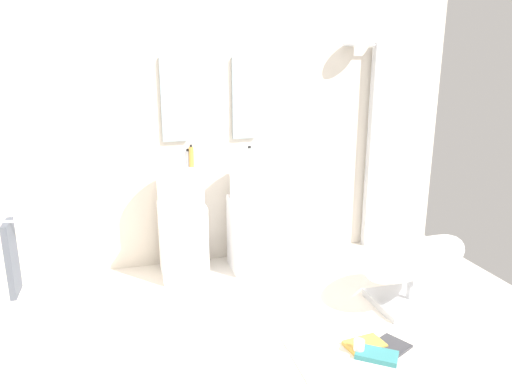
% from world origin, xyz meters
% --- Properties ---
extents(ground_plane, '(4.80, 3.60, 0.04)m').
position_xyz_m(ground_plane, '(0.00, 0.00, -0.02)').
color(ground_plane, silver).
extents(rear_partition, '(4.80, 0.10, 2.60)m').
position_xyz_m(rear_partition, '(0.00, 1.65, 1.30)').
color(rear_partition, beige).
rests_on(rear_partition, ground_plane).
extents(pedestal_sink_left, '(0.40, 0.40, 1.09)m').
position_xyz_m(pedestal_sink_left, '(-0.32, 1.30, 0.50)').
color(pedestal_sink_left, white).
rests_on(pedestal_sink_left, ground_plane).
extents(pedestal_sink_right, '(0.40, 0.40, 1.09)m').
position_xyz_m(pedestal_sink_right, '(0.32, 1.30, 0.50)').
color(pedestal_sink_right, white).
rests_on(pedestal_sink_right, ground_plane).
extents(vanity_mirror_left, '(0.22, 0.03, 0.73)m').
position_xyz_m(vanity_mirror_left, '(-0.32, 1.58, 1.55)').
color(vanity_mirror_left, '#8C9EA8').
extents(vanity_mirror_right, '(0.22, 0.03, 0.73)m').
position_xyz_m(vanity_mirror_right, '(0.32, 1.58, 1.55)').
color(vanity_mirror_right, '#8C9EA8').
extents(shower_column, '(0.49, 0.24, 2.05)m').
position_xyz_m(shower_column, '(1.65, 1.53, 1.08)').
color(shower_column, '#B7BABF').
rests_on(shower_column, ground_plane).
extents(lounge_chair, '(1.09, 1.09, 0.65)m').
position_xyz_m(lounge_chair, '(1.34, 0.26, 0.35)').
color(lounge_chair, '#B7BABF').
rests_on(lounge_chair, ground_plane).
extents(towel_rack, '(0.37, 0.22, 0.95)m').
position_xyz_m(towel_rack, '(-1.56, 0.46, 0.63)').
color(towel_rack, '#B7BABF').
rests_on(towel_rack, ground_plane).
extents(area_rug, '(0.95, 0.86, 0.01)m').
position_xyz_m(area_rug, '(0.67, -0.33, 0.01)').
color(area_rug, white).
rests_on(area_rug, ground_plane).
extents(magazine_ochre, '(0.28, 0.20, 0.03)m').
position_xyz_m(magazine_ochre, '(0.71, -0.19, 0.02)').
color(magazine_ochre, gold).
rests_on(magazine_ochre, area_rug).
extents(magazine_charcoal, '(0.29, 0.29, 0.02)m').
position_xyz_m(magazine_charcoal, '(0.88, -0.24, 0.02)').
color(magazine_charcoal, '#38383D').
rests_on(magazine_charcoal, area_rug).
extents(magazine_teal, '(0.30, 0.28, 0.04)m').
position_xyz_m(magazine_teal, '(0.73, -0.32, 0.03)').
color(magazine_teal, teal).
rests_on(magazine_teal, area_rug).
extents(coffee_mug, '(0.07, 0.07, 0.10)m').
position_xyz_m(coffee_mug, '(0.63, -0.25, 0.06)').
color(coffee_mug, white).
rests_on(coffee_mug, area_rug).
extents(soap_bottle_grey, '(0.05, 0.05, 0.16)m').
position_xyz_m(soap_bottle_grey, '(-0.24, 1.40, 1.06)').
color(soap_bottle_grey, '#99999E').
rests_on(soap_bottle_grey, pedestal_sink_left).
extents(soap_bottle_clear, '(0.05, 0.05, 0.19)m').
position_xyz_m(soap_bottle_clear, '(0.27, 1.20, 1.08)').
color(soap_bottle_clear, silver).
rests_on(soap_bottle_clear, pedestal_sink_right).
extents(soap_bottle_amber, '(0.04, 0.04, 0.20)m').
position_xyz_m(soap_bottle_amber, '(-0.21, 1.37, 1.08)').
color(soap_bottle_amber, '#C68C38').
rests_on(soap_bottle_amber, pedestal_sink_left).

